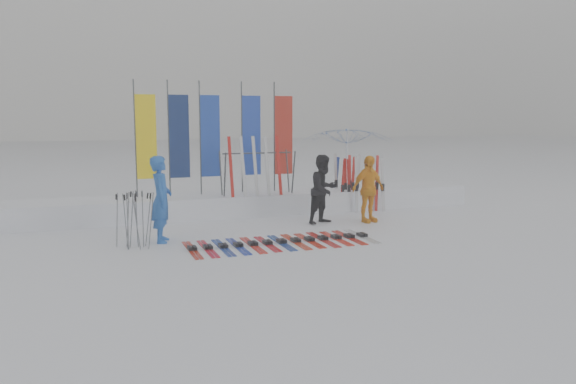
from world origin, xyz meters
name	(u,v)px	position (x,y,z in m)	size (l,w,h in m)	color
ground	(304,248)	(0.00, 0.00, 0.00)	(120.00, 120.00, 0.00)	white
snow_bank	(247,203)	(0.00, 4.60, 0.30)	(14.00, 1.60, 0.60)	white
person_blue	(161,199)	(-2.80, 1.63, 0.97)	(0.71, 0.46, 1.94)	blue
person_black	(324,189)	(1.51, 2.45, 0.91)	(0.88, 0.69, 1.81)	black
person_yellow	(368,189)	(2.68, 2.21, 0.89)	(1.05, 0.44, 1.78)	#FFA410
tent_canopy	(348,165)	(3.43, 4.99, 1.27)	(2.78, 2.83, 2.55)	white
ski_row	(281,242)	(-0.33, 0.58, 0.04)	(4.17, 1.69, 0.07)	#AE1D0D
pole_cluster	(135,220)	(-3.42, 1.24, 0.61)	(0.77, 0.78, 1.25)	#595B60
feather_flags	(215,136)	(-0.87, 4.81, 2.24)	(4.55, 0.13, 3.20)	#383A3F
ski_rack	(257,167)	(0.21, 4.20, 1.38)	(2.04, 0.80, 1.23)	#383A3F
upright_skis	(354,183)	(3.24, 4.12, 0.80)	(1.28, 1.19, 1.70)	red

